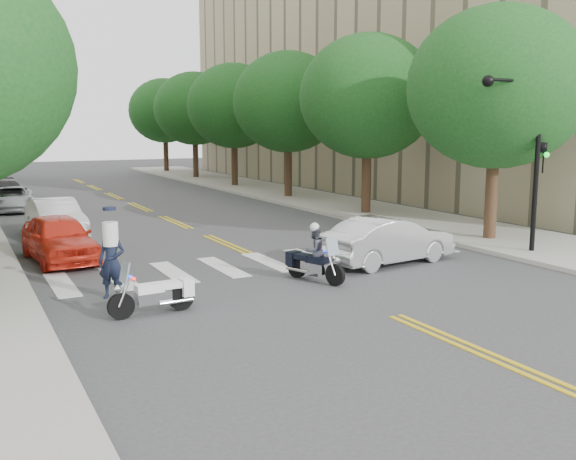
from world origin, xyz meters
TOP-DOWN VIEW (x-y plane):
  - ground at (0.00, 0.00)m, footprint 140.00×140.00m
  - sidewalk_right at (9.50, 22.00)m, footprint 5.00×60.00m
  - building_right at (26.00, 26.00)m, footprint 26.00×44.00m
  - tree_r_0 at (8.80, 6.00)m, footprint 6.40×6.40m
  - tree_r_1 at (8.80, 14.00)m, footprint 6.40×6.40m
  - tree_r_2 at (8.80, 22.00)m, footprint 6.40×6.40m
  - tree_r_3 at (8.80, 30.00)m, footprint 6.40×6.40m
  - tree_r_4 at (8.80, 38.00)m, footprint 6.40×6.40m
  - tree_r_5 at (8.80, 46.00)m, footprint 6.40×6.40m
  - traffic_signal_pole at (7.72, 3.50)m, footprint 2.82×0.42m
  - motorcycle_police at (0.01, 3.74)m, footprint 0.90×1.96m
  - motorcycle_parked at (-4.62, 2.68)m, footprint 2.02×0.54m
  - officer_standing at (-5.27, 4.50)m, footprint 0.80×0.73m
  - convertible at (3.20, 4.62)m, footprint 4.60×2.12m
  - parked_car_a at (-5.76, 9.69)m, footprint 2.13×4.50m
  - parked_car_b at (-5.20, 14.50)m, footprint 1.85×4.51m
  - parked_car_c at (-6.01, 23.50)m, footprint 2.27×4.50m
  - parked_car_d at (-6.30, 24.57)m, footprint 2.53×5.25m

SIDE VIEW (x-z plane):
  - ground at x=0.00m, z-range 0.00..0.00m
  - sidewalk_right at x=9.50m, z-range 0.00..0.15m
  - motorcycle_parked at x=-4.62m, z-range -0.20..1.10m
  - parked_car_c at x=-6.01m, z-range 0.00..1.22m
  - parked_car_b at x=-5.20m, z-range 0.00..1.45m
  - motorcycle_police at x=0.01m, z-range -0.09..1.54m
  - convertible at x=3.20m, z-range 0.00..1.46m
  - parked_car_d at x=-6.30m, z-range 0.00..1.48m
  - parked_car_a at x=-5.76m, z-range 0.00..1.49m
  - officer_standing at x=-5.27m, z-range 0.00..1.83m
  - traffic_signal_pole at x=7.72m, z-range 0.72..6.72m
  - tree_r_0 at x=8.80m, z-range 1.33..9.78m
  - tree_r_1 at x=8.80m, z-range 1.33..9.78m
  - tree_r_2 at x=8.80m, z-range 1.33..9.78m
  - tree_r_3 at x=8.80m, z-range 1.33..9.78m
  - tree_r_4 at x=8.80m, z-range 1.33..9.78m
  - tree_r_5 at x=8.80m, z-range 1.33..9.78m
  - building_right at x=26.00m, z-range 0.00..22.00m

